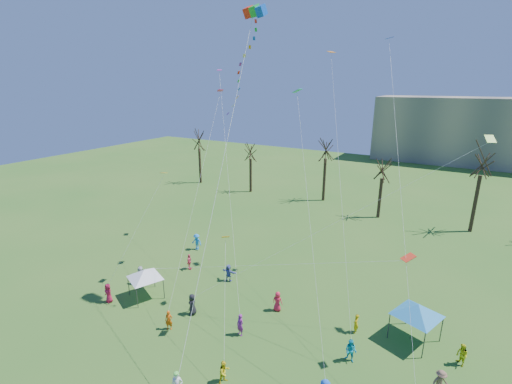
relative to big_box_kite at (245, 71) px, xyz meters
The scene contains 7 objects.
ground 20.71m from the big_box_kite, 69.22° to the right, with size 160.00×160.00×0.00m, color #2E641F.
bare_tree_row 30.70m from the big_box_kite, 78.63° to the left, with size 71.17×8.96×11.43m.
big_box_kite is the anchor object (origin of this frame).
canopy_tent_white 18.76m from the big_box_kite, 153.26° to the right, with size 3.24×3.24×2.67m.
canopy_tent_blue 20.98m from the big_box_kite, ahead, with size 3.73×3.73×3.00m.
festival_crowd 18.08m from the big_box_kite, 62.57° to the right, with size 27.39×14.72×1.86m.
small_kites_aloft 6.85m from the big_box_kite, 51.21° to the left, with size 26.73×17.88×32.43m.
Camera 1 is at (10.94, -14.72, 17.92)m, focal length 25.00 mm.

